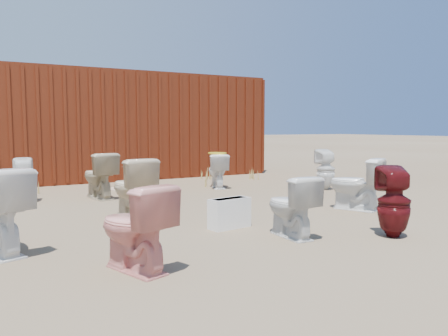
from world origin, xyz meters
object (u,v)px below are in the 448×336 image
toilet_front_pink (134,227)px  toilet_back_beige_left (99,176)px  toilet_front_c (291,206)px  loose_tank (230,213)px  toilet_back_a (24,180)px  toilet_back_e (326,169)px  toilet_front_maroon (394,202)px  toilet_front_e (355,184)px  toilet_back_yellowlid (217,171)px  shipping_container (133,126)px  toilet_back_beige_right (132,188)px

toilet_front_pink → toilet_back_beige_left: size_ratio=0.95×
toilet_front_c → loose_tank: bearing=-59.8°
toilet_front_c → toilet_back_a: 4.37m
toilet_back_beige_left → toilet_back_e: 4.11m
toilet_front_maroon → toilet_front_e: bearing=-91.3°
toilet_front_maroon → toilet_back_a: (-3.28, 4.23, -0.03)m
toilet_back_yellowlid → loose_tank: toilet_back_yellowlid is taller
shipping_container → toilet_back_a: bearing=-131.5°
toilet_back_a → toilet_front_maroon: bearing=131.1°
shipping_container → toilet_back_a: size_ratio=8.57×
toilet_front_pink → toilet_back_a: toilet_front_pink is taller
shipping_container → toilet_back_e: bearing=-60.0°
toilet_back_e → shipping_container: bearing=-45.7°
shipping_container → loose_tank: (-0.73, -6.06, -1.02)m
toilet_back_yellowlid → toilet_back_a: bearing=18.6°
toilet_front_pink → toilet_front_e: size_ratio=0.98×
toilet_front_pink → toilet_back_e: toilet_back_e is taller
toilet_back_yellowlid → toilet_back_beige_right: bearing=58.4°
loose_tank → toilet_back_yellowlid: bearing=55.3°
toilet_front_maroon → toilet_back_beige_left: (-2.17, 4.09, -0.00)m
toilet_back_beige_left → toilet_back_yellowlid: (2.31, 0.19, -0.05)m
toilet_front_e → toilet_back_a: 5.01m
toilet_back_beige_right → toilet_back_yellowlid: toilet_back_beige_right is taller
toilet_front_e → toilet_back_e: 2.04m
toilet_front_pink → toilet_back_yellowlid: bearing=-144.7°
toilet_back_beige_left → toilet_back_a: bearing=-17.6°
toilet_front_pink → shipping_container: bearing=-126.0°
shipping_container → toilet_back_beige_right: (-1.55, -4.95, -0.81)m
toilet_back_yellowlid → toilet_back_e: (1.68, -1.19, 0.05)m
toilet_back_beige_left → toilet_back_yellowlid: size_ratio=1.15×
toilet_front_c → toilet_back_beige_right: (-1.18, 1.79, 0.06)m
toilet_front_pink → toilet_front_c: bearing=169.8°
shipping_container → toilet_front_c: (-0.37, -6.74, -0.87)m
toilet_back_e → toilet_back_beige_right: bearing=25.2°
toilet_front_maroon → toilet_back_yellowlid: toilet_front_maroon is taller
toilet_front_pink → toilet_front_c: toilet_front_pink is taller
toilet_front_c → loose_tank: size_ratio=1.33×
toilet_front_c → toilet_back_beige_right: 2.14m
shipping_container → toilet_back_yellowlid: 3.21m
toilet_back_a → toilet_back_e: toilet_back_e is taller
shipping_container → toilet_back_yellowlid: bearing=-76.2°
toilet_front_maroon → toilet_back_beige_left: size_ratio=1.00×
toilet_back_yellowlid → loose_tank: size_ratio=1.32×
toilet_front_pink → loose_tank: toilet_front_pink is taller
toilet_back_yellowlid → toilet_front_e: bearing=120.4°
toilet_front_pink → toilet_front_maroon: size_ratio=0.95×
toilet_front_e → toilet_back_beige_left: (-2.96, 2.76, 0.01)m
shipping_container → toilet_front_c: 6.80m
shipping_container → toilet_back_yellowlid: (0.74, -3.00, -0.87)m
toilet_front_maroon → toilet_back_beige_right: 3.16m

